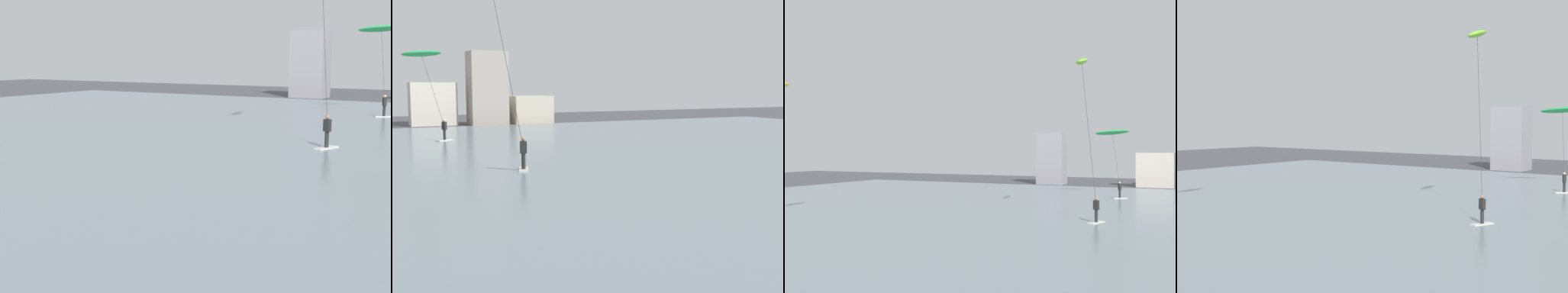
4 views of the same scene
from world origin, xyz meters
TOP-DOWN VIEW (x-y plane):
  - water_bay at (0.00, 30.85)m, footprint 84.00×52.00m
  - far_shore_buildings at (0.41, 60.15)m, footprint 29.04×4.28m
  - kitesurfer_lime at (-1.44, 28.83)m, footprint 2.25×3.72m
  - kitesurfer_green at (-1.93, 45.61)m, footprint 3.70×4.31m

SIDE VIEW (x-z plane):
  - water_bay at x=0.00m, z-range 0.00..0.10m
  - far_shore_buildings at x=0.41m, z-range -0.79..7.17m
  - kitesurfer_green at x=-1.93m, z-range 2.73..9.80m
  - kitesurfer_lime at x=-1.44m, z-range 3.71..15.07m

